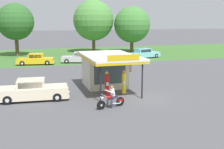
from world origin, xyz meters
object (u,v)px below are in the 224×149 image
(bystander_strolling_foreground, at_px, (95,60))
(gas_pump_offside, at_px, (124,83))
(parked_car_back_row_far_left, at_px, (36,60))
(bystander_leaning_by_kiosk, at_px, (131,64))
(gas_pump_nearside, at_px, (107,85))
(parked_car_back_row_far_right, at_px, (79,58))
(motorcycle_with_rider, at_px, (111,99))
(parked_car_back_row_centre_left, at_px, (144,54))
(featured_classic_sedan, at_px, (33,91))

(bystander_strolling_foreground, bearing_deg, gas_pump_offside, -94.31)
(parked_car_back_row_far_left, relative_size, bystander_leaning_by_kiosk, 3.10)
(bystander_leaning_by_kiosk, bearing_deg, gas_pump_nearside, -120.97)
(parked_car_back_row_far_left, bearing_deg, gas_pump_nearside, -75.32)
(gas_pump_offside, relative_size, parked_car_back_row_far_right, 0.38)
(motorcycle_with_rider, distance_m, parked_car_back_row_centre_left, 27.08)
(featured_classic_sedan, distance_m, parked_car_back_row_far_right, 19.63)
(motorcycle_with_rider, bearing_deg, featured_classic_sedan, 145.07)
(parked_car_back_row_centre_left, height_order, bystander_leaning_by_kiosk, bystander_leaning_by_kiosk)
(motorcycle_with_rider, distance_m, bystander_leaning_by_kiosk, 14.14)
(bystander_leaning_by_kiosk, bearing_deg, featured_classic_sedan, -141.99)
(motorcycle_with_rider, distance_m, bystander_strolling_foreground, 17.98)
(parked_car_back_row_far_left, relative_size, bystander_strolling_foreground, 3.12)
(motorcycle_with_rider, relative_size, bystander_strolling_foreground, 1.29)
(motorcycle_with_rider, distance_m, parked_car_back_row_far_right, 22.05)
(motorcycle_with_rider, bearing_deg, bystander_strolling_foreground, 79.86)
(gas_pump_nearside, distance_m, featured_classic_sedan, 5.86)
(gas_pump_nearside, distance_m, bystander_leaning_by_kiosk, 11.05)
(featured_classic_sedan, bearing_deg, gas_pump_nearside, -4.53)
(gas_pump_offside, xyz_separation_m, parked_car_back_row_centre_left, (10.77, 20.64, -0.22))
(parked_car_back_row_far_right, xyz_separation_m, parked_car_back_row_centre_left, (11.01, 1.87, 0.02))
(featured_classic_sedan, bearing_deg, gas_pump_offside, -3.62)
(parked_car_back_row_far_right, bearing_deg, gas_pump_offside, -89.26)
(parked_car_back_row_centre_left, bearing_deg, parked_car_back_row_far_left, -173.54)
(featured_classic_sedan, bearing_deg, parked_car_back_row_far_right, 68.88)
(parked_car_back_row_centre_left, bearing_deg, motorcycle_with_rider, -118.31)
(gas_pump_offside, distance_m, parked_car_back_row_far_right, 18.78)
(gas_pump_offside, bearing_deg, parked_car_back_row_centre_left, 62.45)
(gas_pump_nearside, distance_m, parked_car_back_row_far_right, 18.81)
(gas_pump_nearside, xyz_separation_m, bystander_strolling_foreground, (2.56, 14.50, -0.03))
(gas_pump_nearside, bearing_deg, gas_pump_offside, -0.00)
(gas_pump_offside, height_order, bystander_strolling_foreground, gas_pump_offside)
(gas_pump_nearside, relative_size, bystander_strolling_foreground, 1.19)
(gas_pump_offside, relative_size, bystander_strolling_foreground, 1.18)
(parked_car_back_row_far_left, xyz_separation_m, bystander_strolling_foreground, (7.46, -4.20, 0.22))
(parked_car_back_row_centre_left, height_order, parked_car_back_row_far_left, parked_car_back_row_centre_left)
(parked_car_back_row_far_left, bearing_deg, gas_pump_offside, -71.19)
(motorcycle_with_rider, distance_m, parked_car_back_row_far_left, 22.32)
(gas_pump_nearside, xyz_separation_m, parked_car_back_row_far_left, (-4.90, 18.70, -0.25))
(parked_car_back_row_far_right, xyz_separation_m, parked_car_back_row_far_left, (-6.13, -0.07, -0.01))
(bystander_leaning_by_kiosk, bearing_deg, parked_car_back_row_far_right, 115.59)
(featured_classic_sedan, bearing_deg, parked_car_back_row_far_left, 87.04)
(motorcycle_with_rider, height_order, parked_car_back_row_far_right, motorcycle_with_rider)
(bystander_leaning_by_kiosk, bearing_deg, gas_pump_offside, -113.99)
(parked_car_back_row_far_right, bearing_deg, gas_pump_nearside, -93.75)
(featured_classic_sedan, distance_m, parked_car_back_row_far_left, 18.26)
(motorcycle_with_rider, bearing_deg, parked_car_back_row_centre_left, 61.69)
(parked_car_back_row_far_right, bearing_deg, parked_car_back_row_centre_left, 9.64)
(featured_classic_sedan, xyz_separation_m, parked_car_back_row_centre_left, (18.08, 20.18, -0.03))
(parked_car_back_row_far_right, distance_m, parked_car_back_row_far_left, 6.13)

